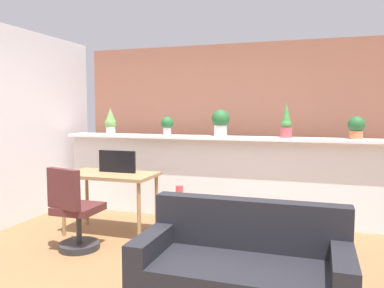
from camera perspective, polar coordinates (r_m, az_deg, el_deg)
name	(u,v)px	position (r m, az deg, el deg)	size (l,w,h in m)	color
ground_plane	(171,277)	(3.71, -3.10, -19.07)	(12.00, 12.00, 0.00)	brown
divider_wall	(223,179)	(5.39, 4.60, -5.21)	(4.71, 0.16, 1.12)	silver
plant_shelf	(223,138)	(5.28, 4.54, 0.91)	(4.71, 0.36, 0.04)	silver
brick_wall_behind	(232,128)	(5.89, 6.00, 2.42)	(4.71, 0.10, 2.50)	#935B47
potted_plant_0	(111,121)	(5.91, -11.95, 3.30)	(0.17, 0.17, 0.39)	silver
potted_plant_1	(167,124)	(5.52, -3.68, 2.90)	(0.18, 0.18, 0.27)	silver
potted_plant_2	(221,121)	(5.31, 4.24, 3.34)	(0.25, 0.25, 0.36)	silver
potted_plant_3	(286,123)	(5.14, 13.76, 3.06)	(0.15, 0.15, 0.45)	#B7474C
potted_plant_4	(356,127)	(5.16, 23.12, 2.34)	(0.20, 0.20, 0.28)	#C66B42
desk	(110,180)	(4.82, -11.97, -5.24)	(1.10, 0.60, 0.75)	#99754C
tv_monitor	(117,162)	(4.83, -11.01, -2.56)	(0.49, 0.04, 0.27)	black
office_chair	(74,215)	(4.39, -16.98, -10.04)	(0.49, 0.49, 0.91)	#262628
side_cube_shelf	(183,221)	(4.51, -1.39, -11.26)	(0.40, 0.41, 0.50)	tan
vase_on_shelf	(179,193)	(4.40, -1.88, -7.22)	(0.08, 0.08, 0.16)	#CC3D47
couch	(242,274)	(3.08, 7.46, -18.56)	(1.56, 0.77, 0.80)	black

